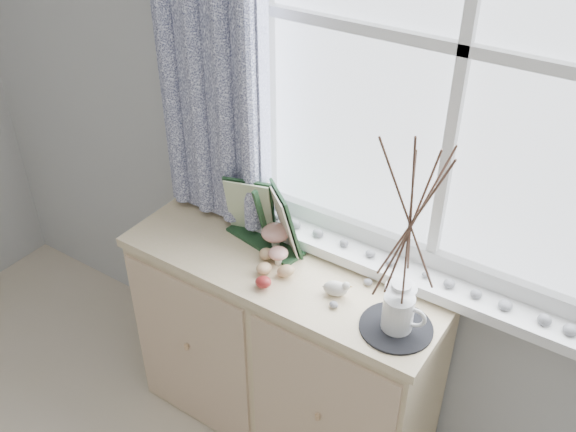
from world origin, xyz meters
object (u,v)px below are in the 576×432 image
object	(u,v)px
sideboard	(284,349)
botanical_book	(259,218)
toadstool_cluster	(276,238)
twig_pitcher	(411,217)

from	to	relation	value
sideboard	botanical_book	bearing A→B (deg)	164.36
toadstool_cluster	twig_pitcher	distance (m)	0.65
sideboard	toadstool_cluster	xyz separation A→B (m)	(-0.06, 0.04, 0.48)
toadstool_cluster	twig_pitcher	bearing A→B (deg)	-12.17
botanical_book	twig_pitcher	bearing A→B (deg)	0.51
botanical_book	twig_pitcher	world-z (taller)	twig_pitcher
botanical_book	twig_pitcher	xyz separation A→B (m)	(0.59, -0.10, 0.29)
botanical_book	twig_pitcher	distance (m)	0.67
sideboard	twig_pitcher	distance (m)	0.97
botanical_book	twig_pitcher	size ratio (longest dim) A/B	0.50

